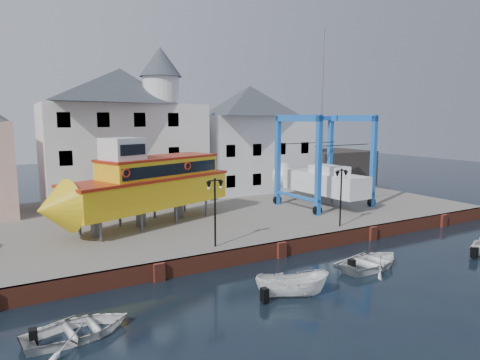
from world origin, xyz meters
TOP-DOWN VIEW (x-y plane):
  - ground at (0.00, 0.00)m, footprint 140.00×140.00m
  - hardstanding at (0.00, 11.00)m, footprint 44.00×22.00m
  - quay_wall at (-0.00, 0.10)m, footprint 44.00×0.47m
  - building_white_main at (-4.87, 18.39)m, footprint 14.00×8.30m
  - building_white_right at (9.00, 19.00)m, footprint 12.00×8.00m
  - shed_dark at (19.00, 17.00)m, footprint 8.00×7.00m
  - lamp_post_left at (-4.00, 1.20)m, footprint 1.12×0.32m
  - lamp_post_right at (6.00, 1.20)m, footprint 1.12×0.32m
  - tour_boat at (-6.45, 8.24)m, footprint 14.99×8.46m
  - travel_lift at (9.91, 8.54)m, footprint 7.49×10.33m
  - motorboat_a at (-2.97, -5.22)m, footprint 3.86×2.82m
  - motorboat_b at (3.63, -4.14)m, footprint 5.04×3.96m
  - motorboat_d at (-12.80, -4.21)m, footprint 4.53×3.50m

SIDE VIEW (x-z plane):
  - ground at x=0.00m, z-range 0.00..0.00m
  - motorboat_a at x=-2.97m, z-range -0.70..0.70m
  - motorboat_b at x=3.63m, z-range -0.47..0.47m
  - motorboat_d at x=-12.80m, z-range -0.43..0.43m
  - hardstanding at x=0.00m, z-range 0.00..1.00m
  - quay_wall at x=0.00m, z-range 0.00..1.00m
  - shed_dark at x=19.00m, z-range 1.00..5.00m
  - travel_lift at x=9.91m, z-range -4.15..11.27m
  - tour_boat at x=-6.45m, z-range 0.82..7.22m
  - lamp_post_left at x=-4.00m, z-range 2.07..6.27m
  - lamp_post_right at x=6.00m, z-range 2.07..6.27m
  - building_white_right at x=9.00m, z-range 1.00..12.20m
  - building_white_main at x=-4.87m, z-range 0.34..14.34m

